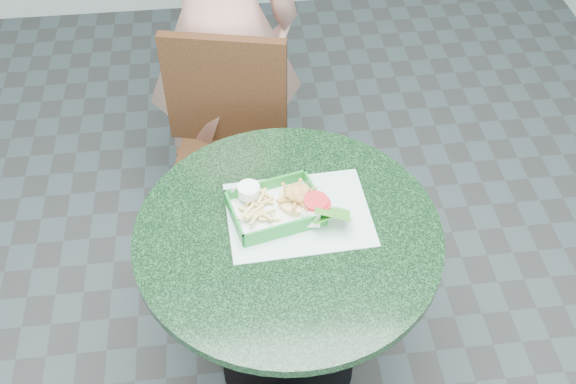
{
  "coord_description": "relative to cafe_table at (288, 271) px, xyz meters",
  "views": [
    {
      "loc": [
        -0.14,
        -1.23,
        2.23
      ],
      "look_at": [
        0.01,
        0.1,
        0.82
      ],
      "focal_mm": 42.0,
      "sensor_mm": 36.0,
      "label": 1
    }
  ],
  "objects": [
    {
      "name": "dining_chair",
      "position": [
        -0.15,
        0.63,
        -0.05
      ],
      "size": [
        0.45,
        0.45,
        0.93
      ],
      "rotation": [
        0.0,
        0.0,
        -0.22
      ],
      "color": "#321A12",
      "rests_on": "floor"
    },
    {
      "name": "cafe_table",
      "position": [
        0.0,
        0.0,
        0.0
      ],
      "size": [
        0.88,
        0.88,
        0.75
      ],
      "color": "black",
      "rests_on": "floor"
    },
    {
      "name": "food_basket",
      "position": [
        -0.03,
        0.07,
        0.19
      ],
      "size": [
        0.25,
        0.18,
        0.05
      ],
      "rotation": [
        0.0,
        0.0,
        0.23
      ],
      "color": "#187A28",
      "rests_on": "placemat"
    },
    {
      "name": "sauce_ramekin",
      "position": [
        -0.09,
        0.14,
        0.22
      ],
      "size": [
        0.07,
        0.07,
        0.04
      ],
      "rotation": [
        0.0,
        0.0,
        0.13
      ],
      "color": "white",
      "rests_on": "food_basket"
    },
    {
      "name": "garnish_cup",
      "position": [
        0.09,
        0.01,
        0.21
      ],
      "size": [
        0.13,
        0.12,
        0.05
      ],
      "rotation": [
        0.0,
        0.0,
        -0.15
      ],
      "color": "white",
      "rests_on": "food_basket"
    },
    {
      "name": "floor",
      "position": [
        0.0,
        0.0,
        -0.58
      ],
      "size": [
        4.0,
        5.0,
        0.02
      ],
      "primitive_type": "cube",
      "color": "#303335",
      "rests_on": "ground"
    },
    {
      "name": "fries_pile",
      "position": [
        -0.08,
        0.09,
        0.21
      ],
      "size": [
        0.14,
        0.14,
        0.04
      ],
      "primitive_type": null,
      "rotation": [
        0.0,
        0.0,
        0.34
      ],
      "color": "#D7BE68",
      "rests_on": "food_basket"
    },
    {
      "name": "placemat",
      "position": [
        0.04,
        0.06,
        0.17
      ],
      "size": [
        0.43,
        0.33,
        0.0
      ],
      "primitive_type": "cube",
      "rotation": [
        0.0,
        0.0,
        0.05
      ],
      "color": "#AFCFC7",
      "rests_on": "cafe_table"
    },
    {
      "name": "crab_sandwich",
      "position": [
        0.04,
        0.07,
        0.22
      ],
      "size": [
        0.11,
        0.11,
        0.07
      ],
      "rotation": [
        0.0,
        0.0,
        -0.37
      ],
      "color": "#D8B971",
      "rests_on": "food_basket"
    },
    {
      "name": "diner_person",
      "position": [
        -0.15,
        0.92,
        0.39
      ],
      "size": [
        0.74,
        0.51,
        1.94
      ],
      "primitive_type": "imported",
      "rotation": [
        0.0,
        0.0,
        3.21
      ],
      "color": "#D99585",
      "rests_on": "floor"
    }
  ]
}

